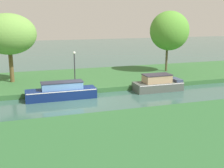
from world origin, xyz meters
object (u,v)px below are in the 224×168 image
Objects in this scene: slate_barge at (158,84)px; mooring_post_far at (55,86)px; navy_narrowboat at (61,92)px; mooring_post_near at (158,79)px; willow_tree_centre at (170,31)px; willow_tree_left at (9,34)px; lamp_post at (75,65)px.

slate_barge is 8.93m from mooring_post_far.
navy_narrowboat reaches higher than mooring_post_near.
mooring_post_far is (-9.59, 0.00, 0.09)m from mooring_post_near.
willow_tree_centre reaches higher than navy_narrowboat.
willow_tree_centre reaches higher than mooring_post_far.
navy_narrowboat is 7.70× the size of mooring_post_far.
navy_narrowboat is 0.88× the size of willow_tree_left.
willow_tree_centre reaches higher than mooring_post_near.
navy_narrowboat is at bearing -55.76° from willow_tree_left.
mooring_post_near is (9.29, 1.50, 0.08)m from navy_narrowboat.
lamp_post is at bearing 23.09° from mooring_post_far.
slate_barge is 7.52m from lamp_post.
mooring_post_near is at bearing -127.79° from willow_tree_centre.
slate_barge is at bearing 0.00° from navy_narrowboat.
lamp_post is at bearing 161.84° from slate_barge.
slate_barge reaches higher than navy_narrowboat.
lamp_post is at bearing 174.24° from mooring_post_near.
willow_tree_left is at bearing 124.24° from navy_narrowboat.
slate_barge is 1.70m from mooring_post_near.
willow_tree_centre is 6.93m from mooring_post_near.
willow_tree_left is (-3.77, 5.54, 4.25)m from navy_narrowboat.
slate_barge reaches higher than mooring_post_far.
lamp_post reaches higher than slate_barge.
mooring_post_near is at bearing 9.18° from navy_narrowboat.
willow_tree_centre is at bearing 18.52° from mooring_post_far.
willow_tree_centre is at bearing 24.77° from navy_narrowboat.
willow_tree_left reaches higher than mooring_post_near.
willow_tree_left reaches higher than lamp_post.
willow_tree_left is 6.71m from mooring_post_far.
mooring_post_far is at bearing -49.34° from willow_tree_left.
mooring_post_near is (-3.37, -4.34, -4.22)m from willow_tree_centre.
mooring_post_far is at bearing 170.32° from slate_barge.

